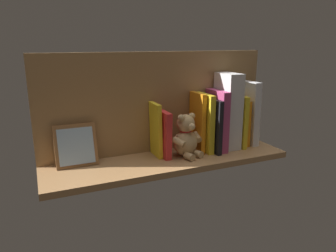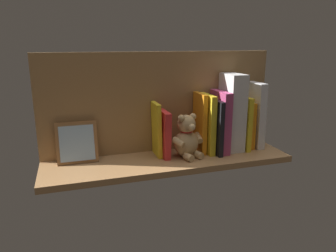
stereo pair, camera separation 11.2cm
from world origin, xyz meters
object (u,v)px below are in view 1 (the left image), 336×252
book_0 (249,113)px  picture_frame_leaning (76,146)px  teddy_bear (186,138)px  dictionary_thick_white (228,111)px

book_0 → picture_frame_leaning: bearing=-2.2°
book_0 → teddy_bear: (30.08, 3.69, -5.78)cm
dictionary_thick_white → teddy_bear: bearing=9.5°
book_0 → picture_frame_leaning: (68.47, -2.69, -5.80)cm
teddy_bear → book_0: bearing=169.6°
teddy_bear → picture_frame_leaning: bearing=-26.8°
book_0 → dictionary_thick_white: size_ratio=0.87×
book_0 → teddy_bear: size_ratio=1.60×
teddy_bear → picture_frame_leaning: teddy_bear is taller
book_0 → dictionary_thick_white: (10.57, 0.44, 1.86)cm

